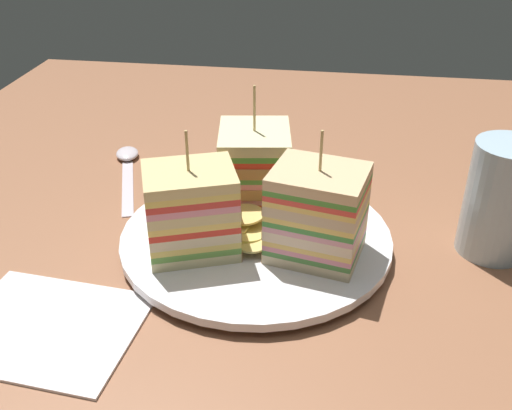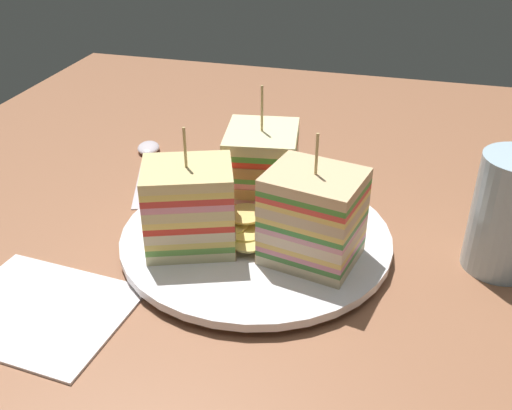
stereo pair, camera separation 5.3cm
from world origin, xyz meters
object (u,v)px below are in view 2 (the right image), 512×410
(sandwich_wedge_0, at_px, (190,207))
(chip_pile, at_px, (240,229))
(drinking_glass, at_px, (507,222))
(plate, at_px, (256,238))
(sandwich_wedge_2, at_px, (262,167))
(napkin, at_px, (39,310))
(sandwich_wedge_1, at_px, (313,217))
(spoon, at_px, (147,156))

(sandwich_wedge_0, distance_m, chip_pile, 0.05)
(sandwich_wedge_0, height_order, drinking_glass, sandwich_wedge_0)
(sandwich_wedge_0, relative_size, drinking_glass, 1.06)
(plate, xyz_separation_m, sandwich_wedge_2, (-0.06, -0.01, 0.04))
(chip_pile, distance_m, napkin, 0.18)
(sandwich_wedge_0, bearing_deg, napkin, -151.75)
(plate, relative_size, sandwich_wedge_2, 2.07)
(sandwich_wedge_1, bearing_deg, chip_pile, 3.37)
(sandwich_wedge_1, distance_m, sandwich_wedge_2, 0.11)
(plate, distance_m, chip_pile, 0.02)
(sandwich_wedge_1, xyz_separation_m, drinking_glass, (-0.05, 0.16, -0.01))
(plate, relative_size, spoon, 1.58)
(napkin, bearing_deg, plate, 133.65)
(plate, distance_m, sandwich_wedge_2, 0.07)
(sandwich_wedge_0, relative_size, sandwich_wedge_2, 0.93)
(sandwich_wedge_1, relative_size, drinking_glass, 1.09)
(sandwich_wedge_0, xyz_separation_m, sandwich_wedge_2, (-0.09, 0.04, -0.00))
(napkin, bearing_deg, sandwich_wedge_1, 119.56)
(sandwich_wedge_2, height_order, napkin, sandwich_wedge_2)
(sandwich_wedge_2, xyz_separation_m, spoon, (-0.08, -0.16, -0.05))
(plate, bearing_deg, chip_pile, -41.64)
(sandwich_wedge_0, distance_m, spoon, 0.22)
(plate, xyz_separation_m, sandwich_wedge_0, (0.03, -0.05, 0.04))
(sandwich_wedge_2, xyz_separation_m, drinking_glass, (0.03, 0.22, -0.01))
(spoon, height_order, drinking_glass, drinking_glass)
(drinking_glass, bearing_deg, sandwich_wedge_2, -98.28)
(spoon, bearing_deg, chip_pile, -153.06)
(sandwich_wedge_0, bearing_deg, spoon, 104.94)
(napkin, bearing_deg, spoon, -173.30)
(drinking_glass, bearing_deg, spoon, -106.74)
(plate, xyz_separation_m, spoon, (-0.14, -0.17, -0.00))
(plate, distance_m, sandwich_wedge_1, 0.08)
(plate, relative_size, sandwich_wedge_0, 2.21)
(sandwich_wedge_2, height_order, drinking_glass, sandwich_wedge_2)
(chip_pile, bearing_deg, sandwich_wedge_0, -64.18)
(chip_pile, bearing_deg, plate, 138.36)
(sandwich_wedge_0, bearing_deg, sandwich_wedge_1, -15.75)
(drinking_glass, bearing_deg, napkin, -65.54)
(drinking_glass, bearing_deg, chip_pile, -80.04)
(plate, xyz_separation_m, drinking_glass, (-0.03, 0.21, 0.04))
(chip_pile, distance_m, spoon, 0.23)
(plate, relative_size, drinking_glass, 2.34)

